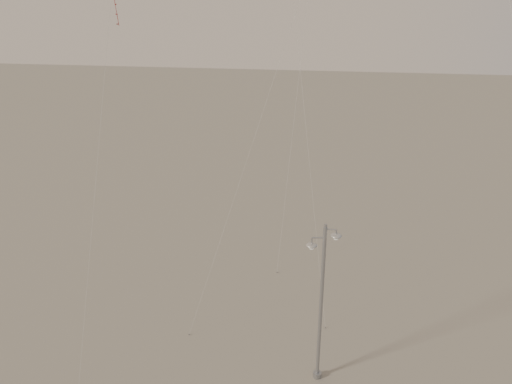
# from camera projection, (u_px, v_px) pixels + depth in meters

# --- Properties ---
(street_lamp) EXTENTS (1.61, 0.56, 8.81)m
(street_lamp) POSITION_uv_depth(u_px,v_px,m) (321.00, 300.00, 27.51)
(street_lamp) COLOR #93969B
(street_lamp) RESTS_ON ground
(kite_1) EXTENTS (7.01, 8.28, 21.92)m
(kite_1) POSITION_uv_depth(u_px,v_px,m) (298.00, 7.00, 30.94)
(kite_1) COLOR #2D2A26
(kite_1) RESTS_ON ground
(kite_3) EXTENTS (1.23, 8.11, 19.05)m
(kite_3) POSITION_uv_depth(u_px,v_px,m) (105.00, 79.00, 26.90)
(kite_3) COLOR maroon
(kite_3) RESTS_ON ground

